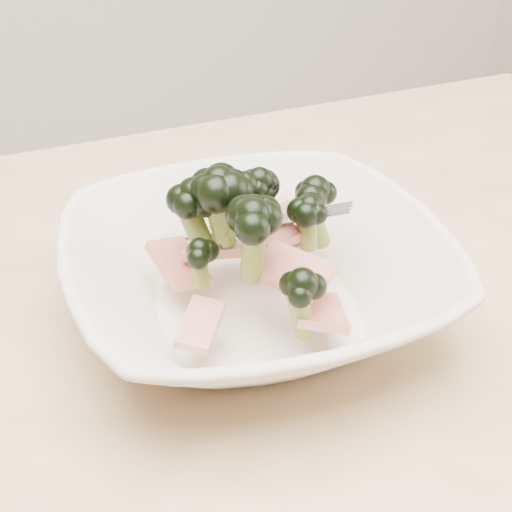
{
  "coord_description": "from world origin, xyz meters",
  "views": [
    {
      "loc": [
        -0.12,
        -0.36,
        1.08
      ],
      "look_at": [
        0.05,
        0.04,
        0.8
      ],
      "focal_mm": 50.0,
      "sensor_mm": 36.0,
      "label": 1
    }
  ],
  "objects": [
    {
      "name": "dining_table",
      "position": [
        0.0,
        0.0,
        0.65
      ],
      "size": [
        1.2,
        0.8,
        0.75
      ],
      "color": "tan",
      "rests_on": "ground"
    },
    {
      "name": "broccoli_dish",
      "position": [
        0.05,
        0.04,
        0.79
      ],
      "size": [
        0.3,
        0.3,
        0.12
      ],
      "color": "beige",
      "rests_on": "dining_table"
    }
  ]
}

